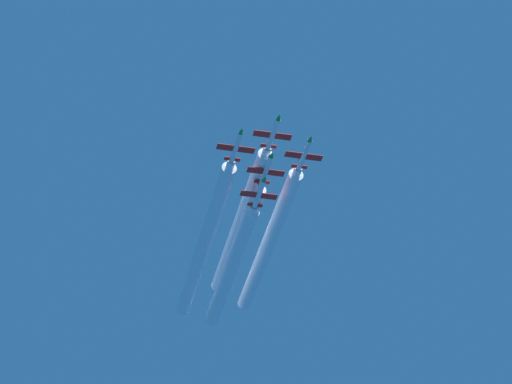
{
  "coord_description": "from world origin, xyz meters",
  "views": [
    {
      "loc": [
        53.39,
        233.59,
        2.19
      ],
      "look_at": [
        -0.02,
        -15.9,
        185.9
      ],
      "focal_mm": 89.97,
      "sensor_mm": 36.0,
      "label": 1
    }
  ],
  "objects": [
    {
      "name": "smoke_trail_slot",
      "position": [
        -0.37,
        -44.64,
        185.36
      ],
      "size": [
        3.7,
        66.25,
        3.7
      ],
      "color": "white"
    },
    {
      "name": "smoke_trail_left_wingman",
      "position": [
        -8.15,
        -37.58,
        186.49
      ],
      "size": [
        3.7,
        65.0,
        3.7
      ],
      "color": "white"
    },
    {
      "name": "jet_slot",
      "position": [
        -0.37,
        -5.51,
        185.39
      ],
      "size": [
        9.07,
        13.2,
        3.17
      ],
      "color": "silver"
    },
    {
      "name": "jet_right_wingman",
      "position": [
        8.14,
        0.32,
        186.6
      ],
      "size": [
        9.07,
        13.2,
        3.17
      ],
      "color": "silver"
    },
    {
      "name": "smoke_trail_lead",
      "position": [
        0.53,
        -32.05,
        187.52
      ],
      "size": [
        3.7,
        63.84,
        3.7
      ],
      "color": "white"
    },
    {
      "name": "smoke_trail_right_wingman",
      "position": [
        8.14,
        -41.41,
        186.57
      ],
      "size": [
        3.7,
        71.48,
        3.7
      ],
      "color": "white"
    },
    {
      "name": "jet_left_wingman",
      "position": [
        -8.15,
        0.92,
        186.52
      ],
      "size": [
        9.07,
        13.2,
        3.17
      ],
      "color": "silver"
    },
    {
      "name": "jet_lead",
      "position": [
        0.53,
        5.87,
        187.56
      ],
      "size": [
        9.07,
        13.2,
        3.17
      ],
      "color": "silver"
    },
    {
      "name": "smoke_trail_high_trail",
      "position": [
        -0.23,
        -47.34,
        183.54
      ],
      "size": [
        3.7,
        57.03,
        3.7
      ],
      "color": "white"
    },
    {
      "name": "jet_high_trail",
      "position": [
        -0.23,
        -12.82,
        183.57
      ],
      "size": [
        9.07,
        13.2,
        3.17
      ],
      "color": "silver"
    }
  ]
}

